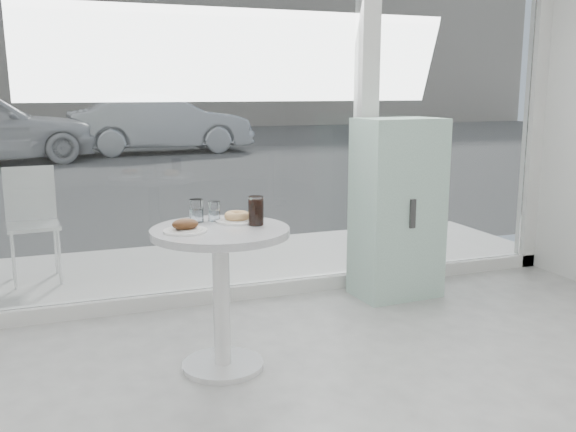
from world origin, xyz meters
name	(u,v)px	position (x,y,z in m)	size (l,w,h in m)	color
storefront	(258,54)	(0.07, 3.00, 1.71)	(5.00, 0.14, 3.00)	silver
main_table	(221,269)	(-0.50, 1.90, 0.55)	(0.72, 0.72, 0.77)	white
patio_deck	(222,266)	(0.00, 3.80, 0.03)	(5.60, 1.60, 0.05)	beige
street	(101,148)	(0.00, 16.00, 0.00)	(40.00, 24.00, 0.00)	#3D3D3D
far_building	(75,21)	(0.00, 25.00, 4.00)	(40.00, 2.00, 8.00)	gray
mint_cabinet	(397,209)	(1.00, 2.68, 0.64)	(0.61, 0.43, 1.28)	#8CB3A2
patio_chair	(32,216)	(-1.45, 3.86, 0.53)	(0.39, 0.39, 0.85)	white
car_silver	(161,124)	(1.24, 14.05, 0.69)	(1.45, 4.17, 1.37)	#A2A5AA
plate_fritter	(186,227)	(-0.68, 1.87, 0.80)	(0.22, 0.22, 0.07)	white
plate_donut	(237,218)	(-0.37, 2.03, 0.79)	(0.23, 0.23, 0.06)	white
water_tumbler_a	(196,212)	(-0.58, 2.10, 0.82)	(0.08, 0.08, 0.12)	white
water_tumbler_b	(214,212)	(-0.48, 2.09, 0.82)	(0.07, 0.07, 0.11)	white
cola_glass	(256,211)	(-0.30, 1.91, 0.84)	(0.08, 0.08, 0.15)	white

